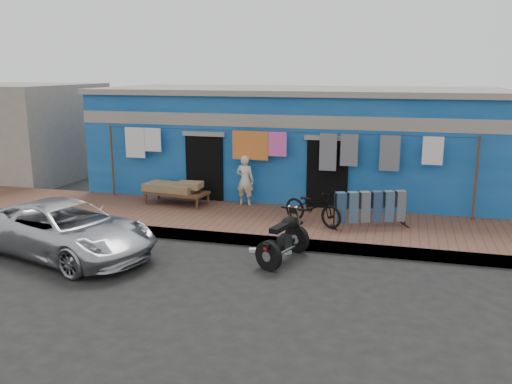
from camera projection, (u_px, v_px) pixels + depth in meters
name	position (u px, v px, depth m)	size (l,w,h in m)	color
ground	(230.00, 269.00, 10.89)	(80.00, 80.00, 0.00)	black
sidewalk	(266.00, 223.00, 13.68)	(28.00, 3.00, 0.25)	brown
curb	(251.00, 240.00, 12.32)	(28.00, 0.10, 0.25)	gray
building	(298.00, 142.00, 17.09)	(12.20, 5.20, 3.36)	#114C99
neighbor_left	(4.00, 131.00, 19.94)	(6.00, 5.00, 3.40)	#9E9384
clothesline	(278.00, 150.00, 14.49)	(10.06, 0.06, 2.10)	brown
car	(66.00, 229.00, 11.56)	(1.94, 4.27, 1.20)	silver
seated_person	(245.00, 180.00, 14.87)	(0.50, 0.33, 1.38)	beige
bicycle	(313.00, 203.00, 13.04)	(0.58, 1.64, 1.06)	black
motorcycle	(283.00, 237.00, 11.24)	(0.96, 1.71, 1.04)	black
charpoy	(177.00, 193.00, 15.04)	(1.91, 1.07, 0.61)	brown
jeans_rack	(370.00, 209.00, 12.84)	(1.85, 1.05, 0.89)	black
litter_a	(253.00, 250.00, 11.90)	(0.17, 0.13, 0.07)	silver
litter_b	(288.00, 252.00, 11.77)	(0.15, 0.11, 0.08)	silver
litter_c	(267.00, 250.00, 11.89)	(0.19, 0.15, 0.08)	silver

